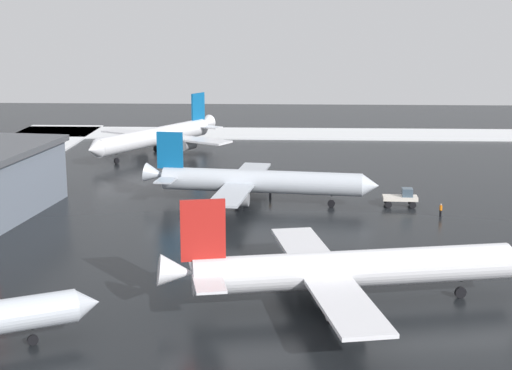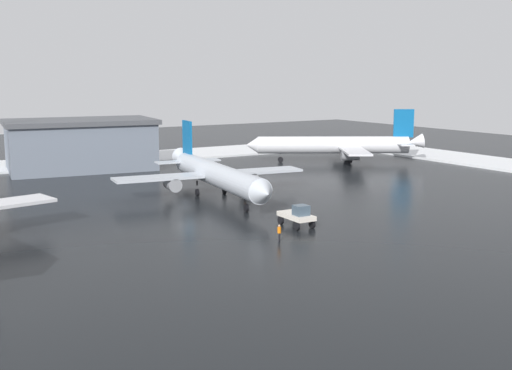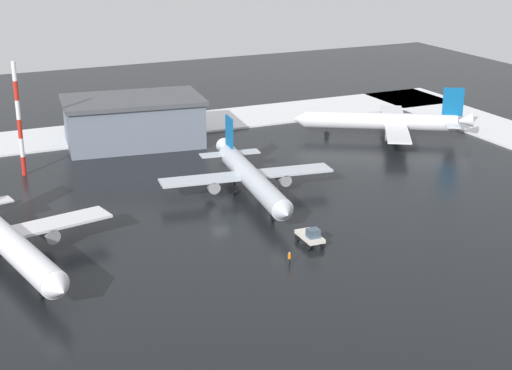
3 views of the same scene
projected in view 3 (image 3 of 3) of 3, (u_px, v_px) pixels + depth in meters
ground_plane at (221, 215)px, 110.78m from camera, size 240.00×240.00×0.00m
snow_bank_far at (125, 130)px, 153.68m from camera, size 152.00×16.00×0.37m
airplane_distant_tail at (251, 177)px, 116.70m from camera, size 26.88×32.27×9.59m
airplane_parked_starboard at (384, 121)px, 147.73m from camera, size 30.41×26.03×10.03m
airplane_parked_portside at (5, 239)px, 93.96m from camera, size 28.64×34.23×10.23m
pushback_tug at (311, 236)px, 100.22m from camera, size 2.44×4.67×2.50m
ground_crew_by_nose_gear at (289, 258)px, 94.66m from camera, size 0.36×0.36×1.71m
ground_crew_mid_apron at (277, 192)px, 117.14m from camera, size 0.36×0.36×1.71m
antenna_mast at (19, 119)px, 124.84m from camera, size 0.70×0.70×18.64m
cargo_hangar at (133, 121)px, 143.50m from camera, size 26.67×17.99×8.80m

